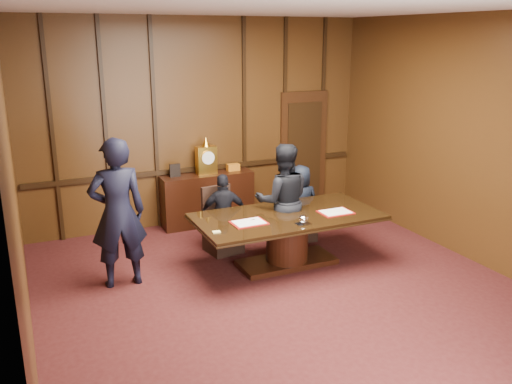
{
  "coord_description": "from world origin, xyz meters",
  "views": [
    {
      "loc": [
        -2.94,
        -5.29,
        3.19
      ],
      "look_at": [
        0.1,
        1.41,
        1.05
      ],
      "focal_mm": 38.0,
      "sensor_mm": 36.0,
      "label": 1
    }
  ],
  "objects_px": {
    "sideboard": "(207,197)",
    "signatory_right": "(300,203)",
    "conference_table": "(287,231)",
    "witness_left": "(118,213)",
    "witness_right": "(283,201)",
    "signatory_left": "(224,214)"
  },
  "relations": [
    {
      "from": "sideboard",
      "to": "signatory_right",
      "type": "bearing_deg",
      "value": -51.3
    },
    {
      "from": "conference_table",
      "to": "witness_left",
      "type": "relative_size",
      "value": 1.32
    },
    {
      "from": "conference_table",
      "to": "witness_left",
      "type": "xyz_separation_m",
      "value": [
        -2.28,
        0.35,
        0.48
      ]
    },
    {
      "from": "conference_table",
      "to": "witness_right",
      "type": "distance_m",
      "value": 0.5
    },
    {
      "from": "witness_right",
      "to": "conference_table",
      "type": "bearing_deg",
      "value": 91.76
    },
    {
      "from": "sideboard",
      "to": "witness_right",
      "type": "xyz_separation_m",
      "value": [
        0.54,
        -1.81,
        0.37
      ]
    },
    {
      "from": "signatory_left",
      "to": "witness_left",
      "type": "bearing_deg",
      "value": 29.23
    },
    {
      "from": "witness_right",
      "to": "witness_left",
      "type": "bearing_deg",
      "value": 18.43
    },
    {
      "from": "sideboard",
      "to": "signatory_right",
      "type": "distance_m",
      "value": 1.75
    },
    {
      "from": "sideboard",
      "to": "signatory_left",
      "type": "distance_m",
      "value": 1.38
    },
    {
      "from": "conference_table",
      "to": "witness_left",
      "type": "height_order",
      "value": "witness_left"
    },
    {
      "from": "signatory_right",
      "to": "witness_right",
      "type": "relative_size",
      "value": 0.72
    },
    {
      "from": "signatory_left",
      "to": "witness_left",
      "type": "xyz_separation_m",
      "value": [
        -1.63,
        -0.45,
        0.38
      ]
    },
    {
      "from": "sideboard",
      "to": "conference_table",
      "type": "xyz_separation_m",
      "value": [
        0.44,
        -2.16,
        0.02
      ]
    },
    {
      "from": "signatory_left",
      "to": "signatory_right",
      "type": "distance_m",
      "value": 1.3
    },
    {
      "from": "sideboard",
      "to": "witness_right",
      "type": "height_order",
      "value": "witness_right"
    },
    {
      "from": "witness_left",
      "to": "signatory_right",
      "type": "bearing_deg",
      "value": -169.84
    },
    {
      "from": "sideboard",
      "to": "witness_left",
      "type": "distance_m",
      "value": 2.63
    },
    {
      "from": "sideboard",
      "to": "witness_right",
      "type": "bearing_deg",
      "value": -73.25
    },
    {
      "from": "sideboard",
      "to": "signatory_right",
      "type": "height_order",
      "value": "sideboard"
    },
    {
      "from": "conference_table",
      "to": "witness_right",
      "type": "relative_size",
      "value": 1.54
    },
    {
      "from": "signatory_left",
      "to": "signatory_right",
      "type": "relative_size",
      "value": 0.99
    }
  ]
}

